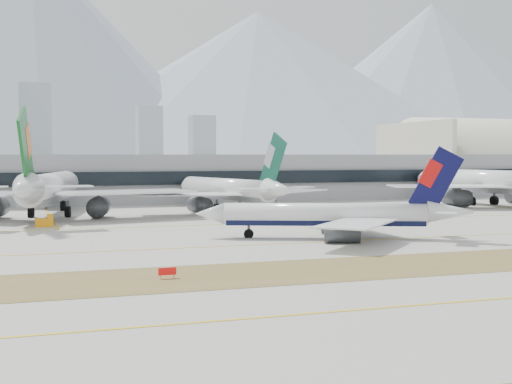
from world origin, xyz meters
name	(u,v)px	position (x,y,z in m)	size (l,w,h in m)	color
ground	(274,240)	(0.00, 0.00, 0.00)	(3000.00, 3000.00, 0.00)	#9A9790
apron_markings	(457,300)	(0.00, -53.95, 0.02)	(360.00, 122.22, 0.06)	brown
taxiing_airliner	(335,216)	(11.39, -0.83, 4.02)	(47.27, 39.94, 16.65)	white
widebody_eva	(48,190)	(-34.95, 59.06, 6.65)	(68.47, 68.11, 25.00)	white
widebody_cathay	(230,191)	(11.19, 62.94, 5.47)	(56.15, 55.96, 20.59)	white
widebody_china_air	(486,183)	(89.09, 60.19, 6.60)	(69.51, 68.15, 24.83)	white
terminal	(151,177)	(0.00, 114.84, 7.50)	(280.00, 43.10, 15.00)	gray
hangar	(504,190)	(154.56, 135.00, 0.14)	(91.00, 60.00, 60.00)	beige
hold_sign_left	(167,272)	(-25.58, -32.00, 0.88)	(2.20, 0.15, 1.35)	red
gse_c	(361,210)	(40.39, 45.21, 1.05)	(3.55, 2.00, 2.60)	#FF9A0D
gse_b	(45,222)	(-36.75, 36.84, 1.05)	(3.55, 2.00, 2.60)	#FF9A0D
mountain_ridge	(49,73)	(33.00, 1404.14, 181.85)	(2830.00, 1120.00, 470.00)	#9EA8B7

